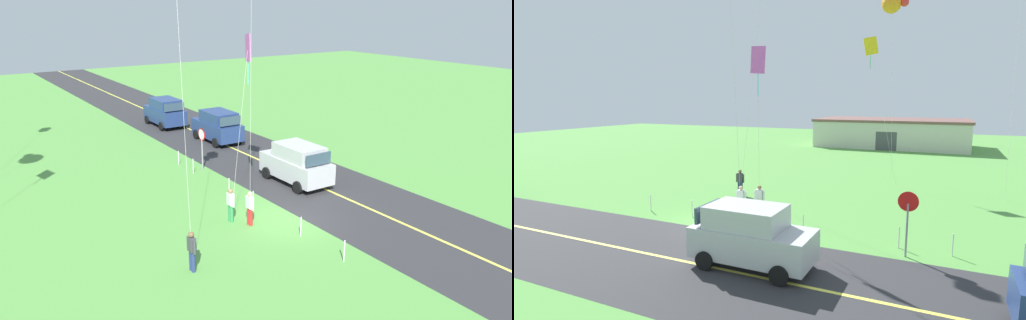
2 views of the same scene
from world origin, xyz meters
The scene contains 18 objects.
ground_plane centered at (0.00, 0.00, -0.05)m, with size 120.00×120.00×0.10m, color #549342.
asphalt_road centered at (0.00, -4.00, 0.00)m, with size 120.00×7.00×0.00m, color #2D2D30.
road_centre_stripe centered at (0.00, -4.00, 0.01)m, with size 120.00×0.16×0.00m, color #E5E04C.
car_suv_foreground centered at (3.82, -3.32, 1.15)m, with size 4.40×2.12×2.24m.
stop_sign centered at (8.80, -0.10, 1.80)m, with size 0.76×0.08×2.56m.
person_adult_near centered at (1.35, 2.41, 0.86)m, with size 0.58×0.22×1.60m.
person_adult_companion centered at (0.56, 1.88, 0.86)m, with size 0.58×0.22×1.60m.
person_child_watcher centered at (-1.74, 5.93, 0.86)m, with size 0.58×0.22×1.60m.
kite_red_low centered at (1.97, 1.04, 7.59)m, with size 1.11×1.58×8.36m.
kite_green_far centered at (4.70, 13.54, 9.50)m, with size 2.80×1.17×10.36m.
kite_orange_near centered at (5.75, 15.44, 12.83)m, with size 1.90×1.55×13.53m.
warehouse_distant centered at (3.44, 36.85, 1.75)m, with size 18.36×10.20×3.50m.
fence_post_0 centered at (-4.34, 0.70, 0.45)m, with size 0.05×0.05×0.90m, color silver.
fence_post_1 centered at (-1.65, 0.70, 0.45)m, with size 0.05×0.05×0.90m, color silver.
fence_post_2 centered at (2.07, 0.70, 0.45)m, with size 0.05×0.05×0.90m, color silver.
fence_post_3 centered at (4.36, 0.70, 0.45)m, with size 0.05×0.05×0.90m, color silver.
fence_post_4 centered at (8.46, 0.70, 0.45)m, with size 0.05×0.05×0.90m, color silver.
fence_post_5 centered at (10.43, 0.70, 0.45)m, with size 0.05×0.05×0.90m, color silver.
Camera 2 is at (9.99, -15.14, 5.97)m, focal length 27.34 mm.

